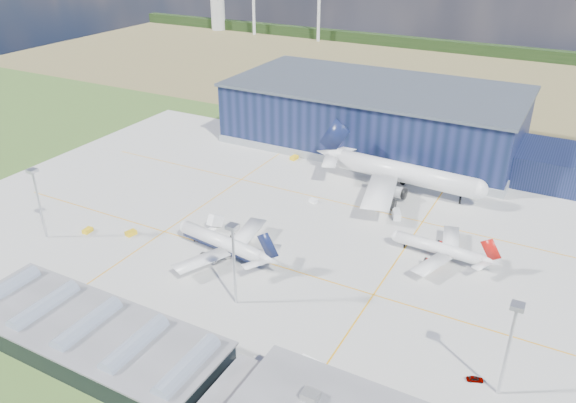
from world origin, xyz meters
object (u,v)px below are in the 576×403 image
at_px(gse_van_b, 396,214).
at_px(gse_cart_b, 313,201).
at_px(light_mast_east, 511,335).
at_px(airstair, 216,223).
at_px(gse_tug_c, 294,158).
at_px(car_a, 475,379).
at_px(hangar, 380,119).
at_px(light_mast_center, 233,252).
at_px(gse_tug_a, 88,231).
at_px(light_mast_west, 37,193).
at_px(airliner_navy, 222,236).
at_px(gse_van_c, 310,365).
at_px(airliner_widebody, 406,163).
at_px(gse_tug_b, 131,233).
at_px(airliner_red, 439,242).

xyz_separation_m(gse_van_b, gse_cart_b, (-29.02, -2.96, -0.62)).
distance_m(light_mast_east, airstair, 97.53).
distance_m(gse_tug_c, car_a, 128.93).
height_order(airstair, car_a, airstair).
xyz_separation_m(hangar, light_mast_center, (7.19, -124.80, 3.82)).
distance_m(gse_tug_a, gse_van_b, 99.46).
distance_m(light_mast_west, airliner_navy, 57.53).
bearing_deg(gse_tug_c, gse_van_c, -53.96).
bearing_deg(airliner_navy, hangar, -86.88).
bearing_deg(light_mast_center, airstair, 132.30).
bearing_deg(airliner_widebody, hangar, 124.90).
xyz_separation_m(gse_tug_c, gse_cart_b, (24.02, -31.15, -0.15)).
relative_size(gse_cart_b, airstair, 0.51).
height_order(gse_tug_a, airstair, airstair).
height_order(light_mast_west, light_mast_east, same).
bearing_deg(gse_tug_b, airliner_widebody, 61.85).
distance_m(airliner_navy, gse_van_b, 59.48).
bearing_deg(light_mast_east, gse_tug_c, 136.39).
height_order(gse_tug_b, car_a, gse_tug_b).
xyz_separation_m(airliner_red, airstair, (-66.88, -16.14, -3.51)).
relative_size(gse_van_b, gse_van_c, 1.10).
bearing_deg(gse_van_c, light_mast_center, 72.08).
bearing_deg(light_mast_east, gse_cart_b, 140.02).
distance_m(airliner_red, gse_tug_c, 85.32).
bearing_deg(gse_cart_b, airstair, 159.82).
relative_size(airliner_red, gse_van_c, 6.64).
distance_m(airliner_widebody, gse_van_c, 98.28).
bearing_deg(light_mast_center, hangar, 93.30).
distance_m(light_mast_east, gse_tug_b, 114.61).
height_order(airliner_red, gse_tug_a, airliner_red).
xyz_separation_m(airliner_navy, airliner_widebody, (33.22, 67.00, 4.47)).
bearing_deg(airliner_navy, gse_tug_b, 16.03).
height_order(airliner_navy, airliner_red, airliner_navy).
xyz_separation_m(gse_tug_a, gse_cart_b, (53.46, 52.62, -0.05)).
distance_m(gse_tug_b, gse_van_c, 79.37).
xyz_separation_m(light_mast_center, airliner_red, (39.95, 45.73, -10.13)).
bearing_deg(gse_tug_a, light_mast_east, -8.51).
bearing_deg(gse_van_c, gse_cart_b, 31.81).
bearing_deg(gse_van_c, gse_tug_a, 83.29).
xyz_separation_m(gse_van_b, airstair, (-48.39, -34.23, 0.56)).
distance_m(gse_tug_c, airstair, 62.59).
bearing_deg(gse_tug_b, light_mast_center, -1.64).
bearing_deg(light_mast_west, gse_cart_b, 44.26).
bearing_deg(car_a, airliner_red, 2.40).
height_order(hangar, gse_cart_b, hangar).
bearing_deg(airliner_red, airstair, 17.39).
bearing_deg(hangar, light_mast_center, -86.70).
bearing_deg(airliner_navy, light_mast_center, 139.78).
relative_size(airliner_widebody, gse_cart_b, 23.06).
relative_size(light_mast_east, airstair, 4.11).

